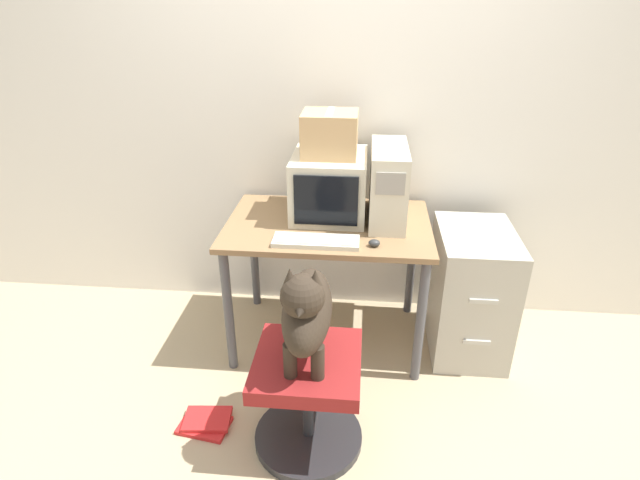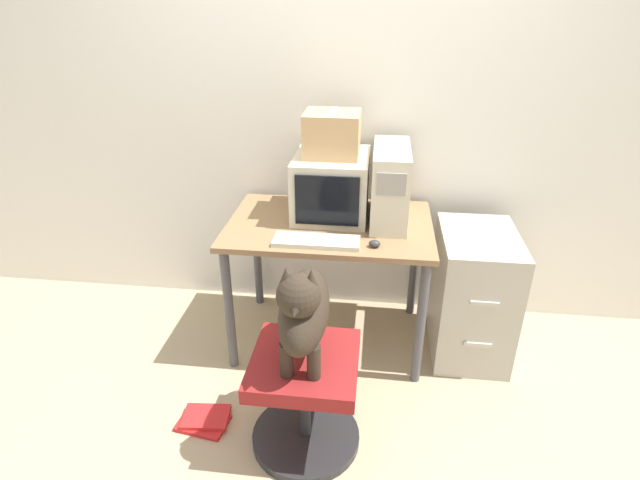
{
  "view_description": "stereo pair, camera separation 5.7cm",
  "coord_description": "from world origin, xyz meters",
  "px_view_note": "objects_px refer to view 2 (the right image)",
  "views": [
    {
      "loc": [
        0.19,
        -2.09,
        1.88
      ],
      "look_at": [
        -0.01,
        0.05,
        0.82
      ],
      "focal_mm": 28.0,
      "sensor_mm": 36.0,
      "label": 1
    },
    {
      "loc": [
        0.24,
        -2.08,
        1.88
      ],
      "look_at": [
        -0.01,
        0.05,
        0.82
      ],
      "focal_mm": 28.0,
      "sensor_mm": 36.0,
      "label": 2
    }
  ],
  "objects_px": {
    "crt_monitor": "(331,185)",
    "dog": "(303,309)",
    "cardboard_box": "(332,134)",
    "office_chair": "(305,395)",
    "book_stack_floor": "(204,420)",
    "keyboard": "(316,241)",
    "filing_cabinet": "(472,294)",
    "pc_tower": "(390,185)"
  },
  "relations": [
    {
      "from": "pc_tower",
      "to": "filing_cabinet",
      "type": "height_order",
      "value": "pc_tower"
    },
    {
      "from": "crt_monitor",
      "to": "book_stack_floor",
      "type": "relative_size",
      "value": 1.82
    },
    {
      "from": "pc_tower",
      "to": "filing_cabinet",
      "type": "xyz_separation_m",
      "value": [
        0.5,
        -0.08,
        -0.6
      ]
    },
    {
      "from": "cardboard_box",
      "to": "book_stack_floor",
      "type": "height_order",
      "value": "cardboard_box"
    },
    {
      "from": "pc_tower",
      "to": "filing_cabinet",
      "type": "relative_size",
      "value": 0.68
    },
    {
      "from": "pc_tower",
      "to": "book_stack_floor",
      "type": "height_order",
      "value": "pc_tower"
    },
    {
      "from": "crt_monitor",
      "to": "dog",
      "type": "height_order",
      "value": "crt_monitor"
    },
    {
      "from": "cardboard_box",
      "to": "keyboard",
      "type": "bearing_deg",
      "value": -95.43
    },
    {
      "from": "crt_monitor",
      "to": "pc_tower",
      "type": "xyz_separation_m",
      "value": [
        0.32,
        -0.04,
        0.03
      ]
    },
    {
      "from": "crt_monitor",
      "to": "book_stack_floor",
      "type": "distance_m",
      "value": 1.37
    },
    {
      "from": "keyboard",
      "to": "dog",
      "type": "height_order",
      "value": "dog"
    },
    {
      "from": "office_chair",
      "to": "cardboard_box",
      "type": "xyz_separation_m",
      "value": [
        0.02,
        0.92,
        0.94
      ]
    },
    {
      "from": "pc_tower",
      "to": "book_stack_floor",
      "type": "distance_m",
      "value": 1.52
    },
    {
      "from": "crt_monitor",
      "to": "dog",
      "type": "bearing_deg",
      "value": -91.2
    },
    {
      "from": "pc_tower",
      "to": "office_chair",
      "type": "distance_m",
      "value": 1.17
    },
    {
      "from": "office_chair",
      "to": "book_stack_floor",
      "type": "distance_m",
      "value": 0.57
    },
    {
      "from": "book_stack_floor",
      "to": "cardboard_box",
      "type": "bearing_deg",
      "value": 59.25
    },
    {
      "from": "cardboard_box",
      "to": "dog",
      "type": "bearing_deg",
      "value": -91.2
    },
    {
      "from": "keyboard",
      "to": "filing_cabinet",
      "type": "relative_size",
      "value": 0.59
    },
    {
      "from": "dog",
      "to": "cardboard_box",
      "type": "relative_size",
      "value": 1.75
    },
    {
      "from": "pc_tower",
      "to": "keyboard",
      "type": "xyz_separation_m",
      "value": [
        -0.35,
        -0.34,
        -0.19
      ]
    },
    {
      "from": "dog",
      "to": "book_stack_floor",
      "type": "height_order",
      "value": "dog"
    },
    {
      "from": "dog",
      "to": "cardboard_box",
      "type": "bearing_deg",
      "value": 88.8
    },
    {
      "from": "filing_cabinet",
      "to": "keyboard",
      "type": "bearing_deg",
      "value": -162.81
    },
    {
      "from": "office_chair",
      "to": "filing_cabinet",
      "type": "distance_m",
      "value": 1.16
    },
    {
      "from": "office_chair",
      "to": "filing_cabinet",
      "type": "relative_size",
      "value": 0.69
    },
    {
      "from": "filing_cabinet",
      "to": "book_stack_floor",
      "type": "relative_size",
      "value": 2.83
    },
    {
      "from": "filing_cabinet",
      "to": "pc_tower",
      "type": "bearing_deg",
      "value": 171.16
    },
    {
      "from": "keyboard",
      "to": "filing_cabinet",
      "type": "xyz_separation_m",
      "value": [
        0.85,
        0.26,
        -0.41
      ]
    },
    {
      "from": "pc_tower",
      "to": "filing_cabinet",
      "type": "distance_m",
      "value": 0.78
    },
    {
      "from": "crt_monitor",
      "to": "filing_cabinet",
      "type": "bearing_deg",
      "value": -7.99
    },
    {
      "from": "dog",
      "to": "filing_cabinet",
      "type": "relative_size",
      "value": 0.69
    },
    {
      "from": "crt_monitor",
      "to": "office_chair",
      "type": "height_order",
      "value": "crt_monitor"
    },
    {
      "from": "cardboard_box",
      "to": "crt_monitor",
      "type": "bearing_deg",
      "value": -90.0
    },
    {
      "from": "pc_tower",
      "to": "dog",
      "type": "distance_m",
      "value": 0.97
    },
    {
      "from": "cardboard_box",
      "to": "office_chair",
      "type": "bearing_deg",
      "value": -91.21
    },
    {
      "from": "cardboard_box",
      "to": "book_stack_floor",
      "type": "xyz_separation_m",
      "value": [
        -0.52,
        -0.88,
        -1.2
      ]
    },
    {
      "from": "crt_monitor",
      "to": "pc_tower",
      "type": "height_order",
      "value": "pc_tower"
    },
    {
      "from": "filing_cabinet",
      "to": "cardboard_box",
      "type": "relative_size",
      "value": 2.53
    },
    {
      "from": "office_chair",
      "to": "cardboard_box",
      "type": "bearing_deg",
      "value": 88.79
    },
    {
      "from": "filing_cabinet",
      "to": "book_stack_floor",
      "type": "xyz_separation_m",
      "value": [
        -1.34,
        -0.76,
        -0.34
      ]
    },
    {
      "from": "keyboard",
      "to": "office_chair",
      "type": "distance_m",
      "value": 0.73
    }
  ]
}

